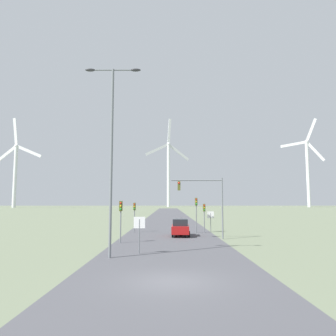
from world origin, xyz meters
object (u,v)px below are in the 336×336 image
at_px(car_approaching, 179,227).
at_px(wind_turbine_far_left, 13,169).
at_px(traffic_light_post_near_right, 203,211).
at_px(traffic_light_post_mid_left, 133,211).
at_px(stop_sign_near, 138,228).
at_px(wind_turbine_left, 167,168).
at_px(wind_turbine_center, 306,167).
at_px(traffic_light_post_mid_right, 195,207).
at_px(stop_sign_far, 209,218).
at_px(streetlamp, 110,140).
at_px(traffic_light_mast_overhead, 203,195).
at_px(traffic_light_post_near_left, 119,212).

xyz_separation_m(car_approaching, wind_turbine_far_left, (-97.16, 168.79, 23.46)).
relative_size(traffic_light_post_near_right, traffic_light_post_mid_left, 0.96).
relative_size(stop_sign_near, wind_turbine_left, 0.04).
xyz_separation_m(stop_sign_near, wind_turbine_left, (2.37, 214.80, 26.53)).
bearing_deg(wind_turbine_center, traffic_light_post_mid_right, -116.61).
bearing_deg(wind_turbine_center, stop_sign_near, -116.06).
xyz_separation_m(stop_sign_far, car_approaching, (-3.89, -4.92, -0.81)).
relative_size(traffic_light_post_mid_left, wind_turbine_far_left, 0.06).
height_order(streetlamp, wind_turbine_left, wind_turbine_left).
bearing_deg(traffic_light_mast_overhead, wind_turbine_far_left, 120.09).
bearing_deg(streetlamp, traffic_light_mast_overhead, 55.48).
distance_m(stop_sign_near, traffic_light_post_near_right, 17.13).
height_order(traffic_light_post_near_right, traffic_light_mast_overhead, traffic_light_mast_overhead).
distance_m(traffic_light_post_near_left, wind_turbine_left, 210.37).
distance_m(stop_sign_far, traffic_light_post_near_right, 1.46).
bearing_deg(streetlamp, wind_turbine_center, 63.73).
xyz_separation_m(stop_sign_near, traffic_light_post_near_left, (-2.20, 6.05, 0.92)).
xyz_separation_m(stop_sign_near, traffic_light_post_mid_left, (-2.03, 16.37, 0.79)).
height_order(stop_sign_near, car_approaching, stop_sign_near).
xyz_separation_m(car_approaching, wind_turbine_center, (96.46, 192.22, 27.03)).
height_order(stop_sign_near, traffic_light_post_near_right, traffic_light_post_near_right).
relative_size(streetlamp, traffic_light_mast_overhead, 2.13).
height_order(traffic_light_post_near_left, wind_turbine_center, wind_turbine_center).
height_order(wind_turbine_left, wind_turbine_center, wind_turbine_left).
xyz_separation_m(traffic_light_post_near_left, traffic_light_post_mid_right, (7.59, 9.61, 0.28)).
height_order(streetlamp, traffic_light_post_mid_right, streetlamp).
distance_m(stop_sign_near, traffic_light_mast_overhead, 10.96).
bearing_deg(traffic_light_post_mid_right, wind_turbine_center, 63.39).
relative_size(stop_sign_near, traffic_light_post_near_right, 0.76).
relative_size(streetlamp, wind_turbine_left, 0.20).
height_order(streetlamp, traffic_light_post_mid_left, streetlamp).
bearing_deg(wind_turbine_far_left, stop_sign_near, -62.56).
bearing_deg(traffic_light_mast_overhead, wind_turbine_center, 64.22).
bearing_deg(traffic_light_mast_overhead, traffic_light_post_mid_left, 136.32).
bearing_deg(traffic_light_post_near_right, traffic_light_mast_overhead, -96.14).
bearing_deg(traffic_light_post_near_left, traffic_light_mast_overhead, 21.06).
xyz_separation_m(stop_sign_near, traffic_light_post_near_right, (6.36, 15.89, 0.69)).
relative_size(traffic_light_mast_overhead, wind_turbine_left, 0.09).
bearing_deg(wind_turbine_far_left, traffic_light_post_mid_left, -60.81).
relative_size(traffic_light_post_mid_left, wind_turbine_center, 0.06).
relative_size(traffic_light_mast_overhead, car_approaching, 1.45).
bearing_deg(wind_turbine_left, traffic_light_post_mid_right, -89.13).
xyz_separation_m(streetlamp, traffic_light_mast_overhead, (7.40, 10.76, -3.47)).
relative_size(traffic_light_post_near_left, traffic_light_post_mid_left, 1.05).
bearing_deg(wind_turbine_far_left, streetlamp, -63.22).
bearing_deg(wind_turbine_center, car_approaching, -116.65).
distance_m(traffic_light_post_mid_left, traffic_light_post_mid_right, 7.46).
distance_m(traffic_light_post_near_left, traffic_light_post_mid_left, 10.32).
height_order(traffic_light_post_near_left, traffic_light_mast_overhead, traffic_light_mast_overhead).
bearing_deg(stop_sign_far, streetlamp, -115.99).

